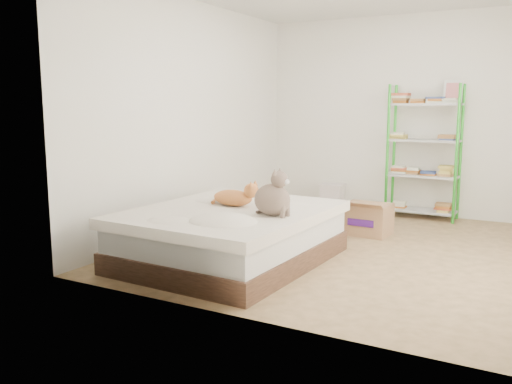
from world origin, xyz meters
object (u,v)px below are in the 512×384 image
Objects in this scene: grey_cat at (272,193)px; shelf_unit at (424,151)px; orange_cat at (233,196)px; cardboard_box at (367,219)px; bed at (231,235)px; white_bin at (332,197)px.

grey_cat is 0.23× the size of shelf_unit.
orange_cat is 0.92× the size of cardboard_box.
bed is at bearing -111.47° from shelf_unit.
grey_cat is at bearing -79.14° from white_bin.
bed is 5.06× the size of grey_cat.
grey_cat reaches higher than white_bin.
white_bin is at bearing 90.77° from orange_cat.
grey_cat is at bearing -8.68° from bed.
bed is 0.66m from grey_cat.
grey_cat is at bearing -102.42° from shelf_unit.
cardboard_box reaches higher than white_bin.
bed reaches higher than cardboard_box.
bed is 1.16× the size of shelf_unit.
shelf_unit is 1.39m from white_bin.
orange_cat is 1.19× the size of grey_cat.
orange_cat is at bearing -115.97° from cardboard_box.
bed reaches higher than white_bin.
shelf_unit reaches higher than grey_cat.
cardboard_box is at bearing -8.75° from grey_cat.
cardboard_box is at bearing 66.89° from bed.
grey_cat is at bearing -96.79° from cardboard_box.
bed is 3.13m from shelf_unit.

